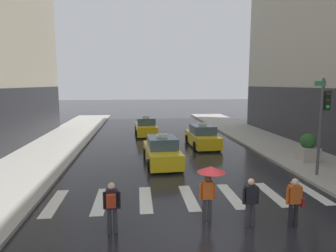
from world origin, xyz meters
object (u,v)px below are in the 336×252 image
at_px(traffic_light_pole, 323,113).
at_px(pedestrian_with_handbag, 294,200).
at_px(pedestrian_with_umbrella, 210,179).
at_px(pedestrian_with_backpack, 112,204).
at_px(pedestrian_plain_coat, 251,200).
at_px(planter_near_corner, 308,148).
at_px(taxi_second, 202,137).
at_px(taxi_lead, 162,152).
at_px(taxi_third, 146,127).

relative_size(traffic_light_pole, pedestrian_with_handbag, 2.91).
height_order(pedestrian_with_umbrella, pedestrian_with_backpack, pedestrian_with_umbrella).
relative_size(pedestrian_plain_coat, planter_near_corner, 1.03).
height_order(traffic_light_pole, pedestrian_with_backpack, traffic_light_pole).
bearing_deg(taxi_second, pedestrian_plain_coat, -95.53).
bearing_deg(pedestrian_plain_coat, planter_near_corner, 48.81).
bearing_deg(traffic_light_pole, pedestrian_with_umbrella, -148.44).
height_order(taxi_second, pedestrian_with_backpack, taxi_second).
relative_size(taxi_lead, pedestrian_with_backpack, 2.80).
xyz_separation_m(taxi_third, pedestrian_with_umbrella, (1.62, -17.56, 0.79)).
bearing_deg(taxi_lead, pedestrian_plain_coat, -74.47).
relative_size(taxi_lead, taxi_second, 1.01).
xyz_separation_m(pedestrian_with_umbrella, planter_near_corner, (7.70, 6.85, -0.64)).
bearing_deg(pedestrian_with_umbrella, taxi_lead, 97.52).
bearing_deg(pedestrian_plain_coat, pedestrian_with_handbag, -6.12).
bearing_deg(planter_near_corner, pedestrian_with_backpack, -146.18).
bearing_deg(taxi_lead, planter_near_corner, -4.21).
bearing_deg(pedestrian_with_handbag, planter_near_corner, 56.25).
relative_size(pedestrian_with_backpack, planter_near_corner, 1.03).
relative_size(pedestrian_with_handbag, planter_near_corner, 1.03).
distance_m(pedestrian_with_umbrella, pedestrian_with_handbag, 2.81).
xyz_separation_m(pedestrian_with_umbrella, pedestrian_plain_coat, (1.24, -0.53, -0.58)).
relative_size(taxi_second, pedestrian_plain_coat, 2.79).
xyz_separation_m(taxi_lead, taxi_third, (-0.63, 10.07, 0.00)).
xyz_separation_m(taxi_third, pedestrian_with_backpack, (-1.62, -18.04, 0.25)).
relative_size(taxi_lead, pedestrian_with_umbrella, 2.38).
bearing_deg(pedestrian_with_umbrella, planter_near_corner, 41.67).
bearing_deg(taxi_second, pedestrian_with_handbag, -89.06).
xyz_separation_m(taxi_third, pedestrian_with_handbag, (4.28, -18.24, 0.21)).
bearing_deg(taxi_lead, taxi_third, 93.58).
bearing_deg(pedestrian_with_backpack, pedestrian_plain_coat, -0.70).
bearing_deg(taxi_third, pedestrian_with_backpack, -95.12).
bearing_deg(pedestrian_with_backpack, pedestrian_with_umbrella, 8.33).
xyz_separation_m(taxi_second, taxi_third, (-4.08, 5.52, 0.00)).
xyz_separation_m(pedestrian_with_backpack, planter_near_corner, (10.93, 7.32, -0.10)).
xyz_separation_m(pedestrian_with_umbrella, pedestrian_with_backpack, (-3.23, -0.47, -0.54)).
distance_m(taxi_third, pedestrian_with_handbag, 18.74).
bearing_deg(pedestrian_plain_coat, taxi_lead, 105.53).
xyz_separation_m(traffic_light_pole, taxi_third, (-8.27, 13.47, -2.53)).
bearing_deg(planter_near_corner, pedestrian_plain_coat, -131.19).
height_order(traffic_light_pole, taxi_lead, traffic_light_pole).
distance_m(pedestrian_with_handbag, pedestrian_plain_coat, 1.43).
relative_size(traffic_light_pole, taxi_third, 1.04).
bearing_deg(traffic_light_pole, pedestrian_with_backpack, -155.23).
distance_m(pedestrian_with_backpack, pedestrian_plain_coat, 4.47).
height_order(pedestrian_with_umbrella, pedestrian_plain_coat, pedestrian_with_umbrella).
distance_m(traffic_light_pole, taxi_lead, 8.74).
relative_size(pedestrian_with_umbrella, pedestrian_with_backpack, 1.18).
bearing_deg(pedestrian_plain_coat, taxi_second, 84.47).
distance_m(taxi_lead, taxi_third, 10.09).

